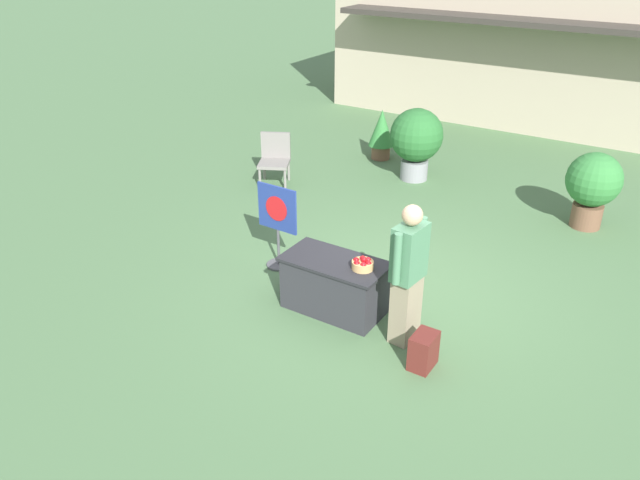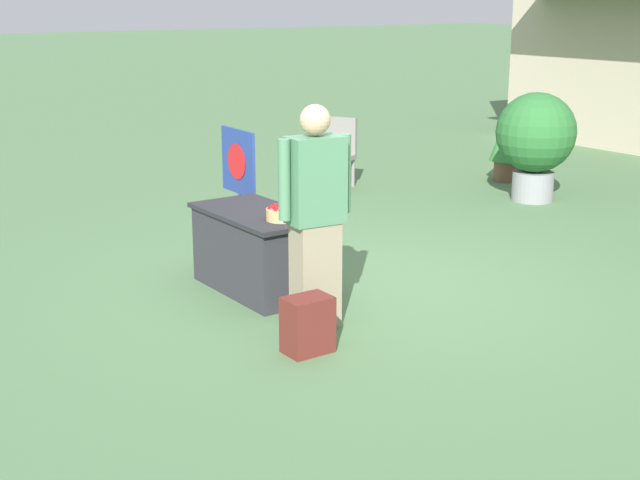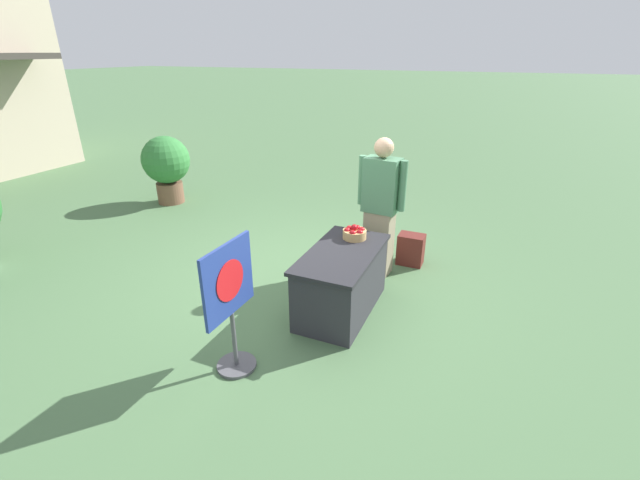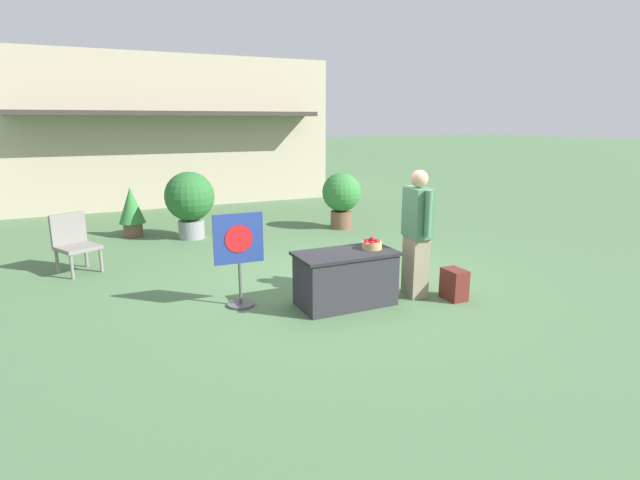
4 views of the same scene
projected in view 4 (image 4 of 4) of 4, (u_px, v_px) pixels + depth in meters
ground_plane at (345, 284)px, 7.40m from camera, size 120.00×120.00×0.00m
storefront_building at (163, 131)px, 15.12m from camera, size 9.15×4.74×4.10m
display_table at (346, 278)px, 6.52m from camera, size 1.31×0.69×0.71m
apple_basket at (372, 244)px, 6.58m from camera, size 0.26×0.26×0.16m
person_visitor at (417, 233)px, 6.72m from camera, size 0.30×0.61×1.74m
backpack at (454, 284)px, 6.74m from camera, size 0.24×0.34×0.42m
poster_board at (239, 255)px, 6.39m from camera, size 0.65×0.36×1.23m
patio_chair at (74, 241)px, 7.91m from camera, size 0.74×0.74×0.94m
potted_plant_far_left at (190, 199)px, 10.11m from camera, size 1.00×1.00×1.37m
potted_plant_far_right at (131, 209)px, 10.32m from camera, size 0.53×0.53×1.03m
potted_plant_near_left at (341, 195)px, 11.09m from camera, size 0.86×0.86×1.25m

